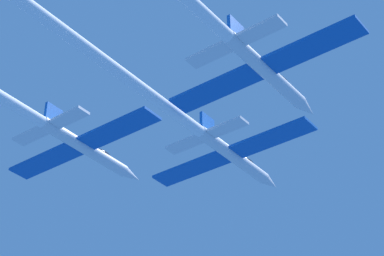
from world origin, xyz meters
The scene contains 3 objects.
jet_lead centered at (0.21, -10.65, 0.49)m, with size 15.13×40.37×2.51m.
jet_left_wing centered at (-8.56, -16.59, 0.40)m, with size 15.13×34.37×2.51m.
jet_right_wing centered at (8.43, -16.27, 0.54)m, with size 15.13×34.88×2.51m.
Camera 1 is at (28.65, -43.57, -30.99)m, focal length 68.32 mm.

